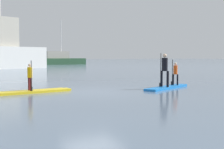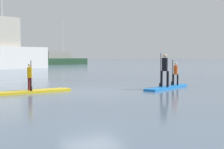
{
  "view_description": "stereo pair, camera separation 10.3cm",
  "coord_description": "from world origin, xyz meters",
  "px_view_note": "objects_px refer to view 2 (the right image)",
  "views": [
    {
      "loc": [
        -6.03,
        -12.42,
        1.59
      ],
      "look_at": [
        1.67,
        1.19,
        0.65
      ],
      "focal_mm": 50.22,
      "sensor_mm": 36.0,
      "label": 1
    },
    {
      "loc": [
        -5.94,
        -12.47,
        1.59
      ],
      "look_at": [
        1.67,
        1.19,
        0.65
      ],
      "focal_mm": 50.22,
      "sensor_mm": 36.0,
      "label": 2
    }
  ],
  "objects_px": {
    "paddler_child_front": "(175,72)",
    "fishing_boat_green_midground": "(62,59)",
    "paddleboard_far": "(168,87)",
    "paddler_adult": "(165,68)",
    "paddler_child_solo": "(30,75)",
    "paddleboard_near": "(30,92)"
  },
  "relations": [
    {
      "from": "paddler_child_front",
      "to": "fishing_boat_green_midground",
      "type": "xyz_separation_m",
      "value": [
        9.07,
        41.72,
        0.19
      ]
    },
    {
      "from": "paddleboard_far",
      "to": "paddler_child_front",
      "type": "distance_m",
      "value": 1.09
    },
    {
      "from": "paddler_adult",
      "to": "paddler_child_front",
      "type": "relative_size",
      "value": 1.25
    },
    {
      "from": "paddler_child_solo",
      "to": "paddler_adult",
      "type": "relative_size",
      "value": 0.8
    },
    {
      "from": "paddleboard_near",
      "to": "fishing_boat_green_midground",
      "type": "distance_m",
      "value": 43.73
    },
    {
      "from": "paddler_child_solo",
      "to": "paddleboard_far",
      "type": "xyz_separation_m",
      "value": [
        6.34,
        -1.44,
        -0.7
      ]
    },
    {
      "from": "paddler_child_solo",
      "to": "fishing_boat_green_midground",
      "type": "bearing_deg",
      "value": 68.28
    },
    {
      "from": "paddleboard_far",
      "to": "paddler_adult",
      "type": "bearing_deg",
      "value": -158.02
    },
    {
      "from": "paddler_adult",
      "to": "paddler_child_front",
      "type": "height_order",
      "value": "paddler_adult"
    },
    {
      "from": "fishing_boat_green_midground",
      "to": "paddleboard_far",
      "type": "bearing_deg",
      "value": -103.16
    },
    {
      "from": "paddler_adult",
      "to": "fishing_boat_green_midground",
      "type": "height_order",
      "value": "fishing_boat_green_midground"
    },
    {
      "from": "paddler_child_front",
      "to": "fishing_boat_green_midground",
      "type": "relative_size",
      "value": 0.15
    },
    {
      "from": "paddleboard_far",
      "to": "paddler_adult",
      "type": "relative_size",
      "value": 2.11
    },
    {
      "from": "paddleboard_near",
      "to": "paddler_adult",
      "type": "xyz_separation_m",
      "value": [
        6.06,
        -1.57,
        0.96
      ]
    },
    {
      "from": "paddler_child_solo",
      "to": "fishing_boat_green_midground",
      "type": "xyz_separation_m",
      "value": [
        16.18,
        40.62,
        0.18
      ]
    },
    {
      "from": "paddler_adult",
      "to": "fishing_boat_green_midground",
      "type": "bearing_deg",
      "value": 76.49
    },
    {
      "from": "paddler_adult",
      "to": "fishing_boat_green_midground",
      "type": "distance_m",
      "value": 43.38
    },
    {
      "from": "paddler_child_front",
      "to": "paddler_child_solo",
      "type": "bearing_deg",
      "value": 171.23
    },
    {
      "from": "paddler_child_front",
      "to": "paddler_adult",
      "type": "bearing_deg",
      "value": -156.61
    },
    {
      "from": "paddleboard_near",
      "to": "paddleboard_far",
      "type": "height_order",
      "value": "same"
    },
    {
      "from": "paddler_child_front",
      "to": "paddleboard_far",
      "type": "bearing_deg",
      "value": -156.07
    },
    {
      "from": "paddleboard_near",
      "to": "paddleboard_far",
      "type": "relative_size",
      "value": 1.1
    }
  ]
}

